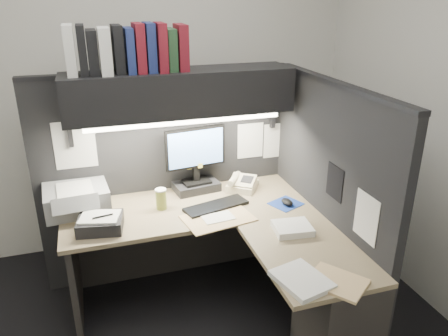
{
  "coord_description": "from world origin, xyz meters",
  "views": [
    {
      "loc": [
        -0.48,
        -2.14,
        2.13
      ],
      "look_at": [
        0.36,
        0.51,
        1.01
      ],
      "focal_mm": 35.0,
      "sensor_mm": 36.0,
      "label": 1
    }
  ],
  "objects": [
    {
      "name": "printer",
      "position": [
        -0.63,
        0.74,
        0.81
      ],
      "size": [
        0.45,
        0.39,
        0.17
      ],
      "primitive_type": "cube",
      "rotation": [
        0.0,
        0.0,
        0.08
      ],
      "color": "#999C9F",
      "rests_on": "desk"
    },
    {
      "name": "paper_stack_b",
      "position": [
        0.47,
        -0.47,
        0.74
      ],
      "size": [
        0.29,
        0.33,
        0.03
      ],
      "primitive_type": "cube",
      "rotation": [
        0.0,
        0.0,
        0.24
      ],
      "color": "white",
      "rests_on": "desk"
    },
    {
      "name": "overhead_shelf",
      "position": [
        0.12,
        0.75,
        1.5
      ],
      "size": [
        1.55,
        0.34,
        0.3
      ],
      "primitive_type": "cube",
      "color": "black",
      "rests_on": "partition_back"
    },
    {
      "name": "open_folder",
      "position": [
        0.26,
        0.32,
        0.73
      ],
      "size": [
        0.5,
        0.37,
        0.01
      ],
      "primitive_type": "cube",
      "rotation": [
        0.0,
        0.0,
        0.17
      ],
      "color": "tan",
      "rests_on": "desk"
    },
    {
      "name": "partition_right",
      "position": [
        0.98,
        0.18,
        0.8
      ],
      "size": [
        0.06,
        1.5,
        1.6
      ],
      "primitive_type": "cube",
      "color": "black",
      "rests_on": "floor"
    },
    {
      "name": "binder_row",
      "position": [
        -0.2,
        0.75,
        1.8
      ],
      "size": [
        0.76,
        0.26,
        0.3
      ],
      "color": "white",
      "rests_on": "overhead_shelf"
    },
    {
      "name": "mousepad",
      "position": [
        0.78,
        0.38,
        0.73
      ],
      "size": [
        0.26,
        0.25,
        0.0
      ],
      "primitive_type": "cube",
      "rotation": [
        0.0,
        0.0,
        0.4
      ],
      "color": "navy",
      "rests_on": "desk"
    },
    {
      "name": "coffee_cup",
      "position": [
        -0.07,
        0.58,
        0.8
      ],
      "size": [
        0.08,
        0.08,
        0.14
      ],
      "primitive_type": "cylinder",
      "rotation": [
        0.0,
        0.0,
        0.05
      ],
      "color": "#B1B448",
      "rests_on": "desk"
    },
    {
      "name": "mouse",
      "position": [
        0.78,
        0.36,
        0.75
      ],
      "size": [
        0.08,
        0.11,
        0.04
      ],
      "primitive_type": "ellipsoid",
      "rotation": [
        0.0,
        0.0,
        0.13
      ],
      "color": "black",
      "rests_on": "mousepad"
    },
    {
      "name": "manila_stack",
      "position": [
        0.65,
        -0.53,
        0.74
      ],
      "size": [
        0.35,
        0.36,
        0.02
      ],
      "primitive_type": "cube",
      "rotation": [
        0.0,
        0.0,
        0.64
      ],
      "color": "tan",
      "rests_on": "desk"
    },
    {
      "name": "wall_back",
      "position": [
        0.0,
        1.5,
        1.35
      ],
      "size": [
        3.5,
        0.04,
        2.7
      ],
      "primitive_type": "cube",
      "color": "white",
      "rests_on": "floor"
    },
    {
      "name": "pinned_papers",
      "position": [
        0.42,
        0.56,
        1.05
      ],
      "size": [
        1.76,
        1.31,
        0.51
      ],
      "color": "white",
      "rests_on": "partition_back"
    },
    {
      "name": "partition_back",
      "position": [
        0.03,
        0.93,
        0.8
      ],
      "size": [
        1.9,
        0.06,
        1.6
      ],
      "primitive_type": "cube",
      "color": "black",
      "rests_on": "floor"
    },
    {
      "name": "keyboard",
      "position": [
        0.29,
        0.48,
        0.74
      ],
      "size": [
        0.48,
        0.26,
        0.02
      ],
      "primitive_type": "cube",
      "rotation": [
        0.0,
        0.0,
        0.24
      ],
      "color": "black",
      "rests_on": "desk"
    },
    {
      "name": "monitor",
      "position": [
        0.23,
        0.8,
        0.93
      ],
      "size": [
        0.46,
        0.24,
        0.5
      ],
      "rotation": [
        0.0,
        0.0,
        0.13
      ],
      "color": "black",
      "rests_on": "desk"
    },
    {
      "name": "notebook_stack",
      "position": [
        -0.49,
        0.41,
        0.77
      ],
      "size": [
        0.31,
        0.27,
        0.08
      ],
      "primitive_type": "cube",
      "rotation": [
        0.0,
        0.0,
        -0.17
      ],
      "color": "black",
      "rests_on": "desk"
    },
    {
      "name": "task_light_tube",
      "position": [
        0.12,
        0.61,
        1.33
      ],
      "size": [
        1.32,
        0.04,
        0.04
      ],
      "primitive_type": "cylinder",
      "rotation": [
        0.0,
        1.57,
        0.0
      ],
      "color": "white",
      "rests_on": "overhead_shelf"
    },
    {
      "name": "paper_stack_a",
      "position": [
        0.66,
        0.02,
        0.75
      ],
      "size": [
        0.25,
        0.22,
        0.04
      ],
      "primitive_type": "cube",
      "rotation": [
        0.0,
        0.0,
        -0.12
      ],
      "color": "white",
      "rests_on": "desk"
    },
    {
      "name": "desk",
      "position": [
        0.43,
        -0.0,
        0.44
      ],
      "size": [
        1.7,
        1.53,
        0.73
      ],
      "color": "#897B57",
      "rests_on": "floor"
    },
    {
      "name": "telephone",
      "position": [
        0.57,
        0.72,
        0.77
      ],
      "size": [
        0.29,
        0.29,
        0.08
      ],
      "primitive_type": "cube",
      "rotation": [
        0.0,
        0.0,
        -0.63
      ],
      "color": "beige",
      "rests_on": "desk"
    }
  ]
}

